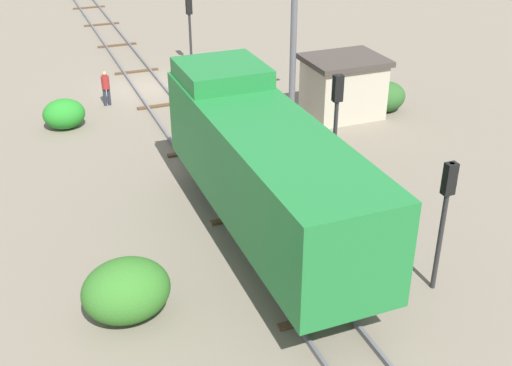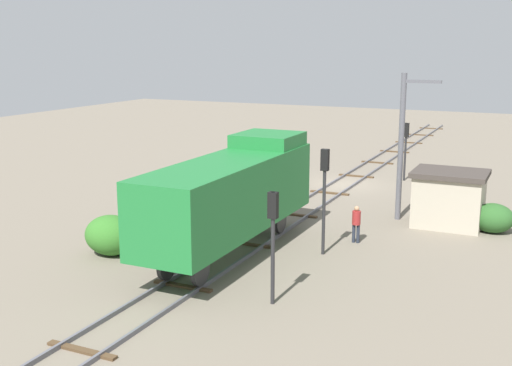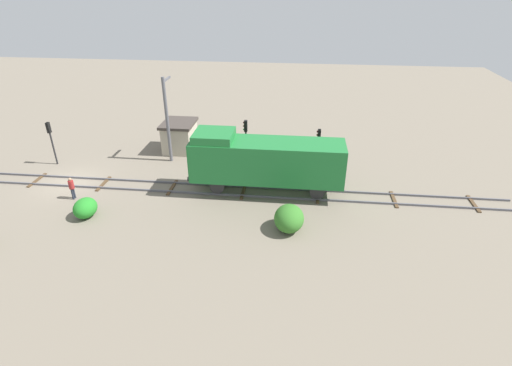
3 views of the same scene
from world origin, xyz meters
name	(u,v)px [view 2 (image 2 of 3)]	position (x,y,z in m)	size (l,w,h in m)	color
ground_plane	(344,185)	(0.00, 0.00, 0.00)	(100.62, 100.62, 0.00)	#756B5B
railway_track	(344,183)	(0.00, 0.00, 0.07)	(2.40, 67.08, 0.16)	#595960
locomotive	(232,192)	(0.00, 15.56, 2.77)	(2.90, 11.60, 4.60)	#1E7233
traffic_signal_near	(406,140)	(-3.20, -2.92, 2.65)	(0.32, 0.34, 3.79)	#262628
traffic_signal_mid	(325,182)	(-3.40, 13.74, 3.13)	(0.32, 0.34, 4.53)	#262628
traffic_signal_far	(273,227)	(-3.60, 19.54, 2.75)	(0.32, 0.34, 3.95)	#262628
worker_near_track	(299,171)	(2.40, 1.67, 1.00)	(0.38, 0.38, 1.70)	#262B38
worker_by_signal	(356,221)	(-4.20, 11.58, 1.00)	(0.38, 0.38, 1.70)	#262B38
catenary_mast	(402,143)	(-5.07, 6.80, 3.94)	(1.94, 0.28, 7.39)	#595960
relay_hut	(449,198)	(-7.50, 6.95, 1.39)	(3.50, 2.90, 2.74)	#B2A893
bush_near	(111,235)	(4.71, 17.60, 0.85)	(2.35, 1.92, 1.71)	#327026
bush_mid	(224,164)	(9.01, -0.72, 0.53)	(1.46, 1.20, 1.06)	#365D26
bush_far	(253,179)	(4.64, 3.80, 0.67)	(1.83, 1.50, 1.33)	#248326
bush_back	(493,218)	(-9.61, 7.28, 0.71)	(1.94, 1.59, 1.41)	#2A5A26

